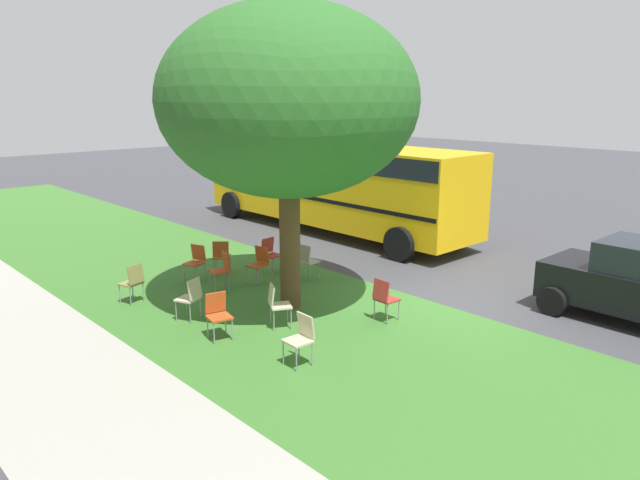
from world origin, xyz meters
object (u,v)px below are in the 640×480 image
Objects in this scene: chair_3 at (277,302)px; school_bus at (332,178)px; street_tree at (288,102)px; chair_10 at (259,262)px; chair_0 at (271,252)px; chair_4 at (196,260)px; chair_5 at (307,259)px; chair_2 at (133,280)px; chair_7 at (301,336)px; chair_1 at (218,312)px; chair_6 at (221,254)px; chair_8 at (191,296)px; chair_11 at (384,296)px; chair_9 at (222,268)px.

chair_3 is 8.74m from school_bus.
chair_10 is (1.83, -0.56, -3.80)m from street_tree.
chair_0 is 1.92m from chair_4.
chair_0 and chair_5 have the same top height.
chair_2 and chair_7 have the same top height.
chair_0 is at bearing -51.25° from chair_1.
chair_0 is at bearing -110.70° from chair_4.
chair_0 is 1.16m from chair_5.
chair_6 is 5.92m from school_bus.
chair_8 is (-2.23, 2.23, 0.00)m from chair_6.
chair_8 is at bearing 46.42° from chair_11.
chair_5 and chair_8 have the same top height.
chair_10 is (-0.18, -0.95, 0.00)m from chair_9.
chair_3 is 1.72m from chair_7.
street_tree is 7.12× the size of chair_11.
chair_5 is 1.00× the size of chair_7.
chair_1 and chair_7 have the same top height.
chair_0 is (2.35, -1.31, -3.80)m from street_tree.
chair_10 is 3.76m from chair_11.
street_tree is 5.14m from chair_2.
chair_8 is at bearing -167.13° from chair_2.
chair_0 and chair_8 have the same top height.
chair_0 is 1.25m from chair_6.
chair_9 is (1.23, -1.58, 0.00)m from chair_8.
chair_4 and chair_5 have the same top height.
chair_7 and chair_11 have the same top height.
chair_0 is 1.00× the size of chair_1.
chair_2 is 1.78m from chair_8.
chair_3 and chair_7 have the same top height.
chair_6 is 1.00× the size of chair_11.
chair_4 is (0.51, -1.89, 0.00)m from chair_2.
school_bus is at bearing -66.28° from chair_9.
chair_6 is 4.96m from chair_11.
chair_1 and chair_3 have the same top height.
chair_10 is 0.08× the size of school_bus.
chair_2 and chair_10 have the same top height.
chair_3 and chair_4 have the same top height.
chair_8 is at bearing 115.51° from chair_0.
chair_10 is at bearing -30.50° from chair_3.
chair_6 is 3.15m from chair_8.
chair_5 is at bearing -12.88° from chair_11.
chair_2 is at bearing 105.16° from school_bus.
chair_5 is at bearing -52.54° from chair_3.
chair_3 is 1.00× the size of chair_9.
chair_4 is 2.74m from chair_5.
chair_6 is 1.19m from chair_9.
chair_4 is 5.43m from chair_7.
chair_0 is 1.00× the size of chair_8.
chair_1 is 9.46m from school_bus.
chair_1 is 1.00× the size of chair_9.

